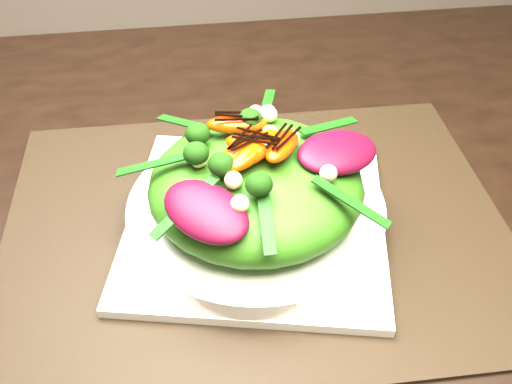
{
  "coord_description": "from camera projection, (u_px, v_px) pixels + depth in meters",
  "views": [
    {
      "loc": [
        -0.23,
        -0.48,
        1.2
      ],
      "look_at": [
        -0.16,
        -0.03,
        0.8
      ],
      "focal_mm": 42.0,
      "sensor_mm": 36.0,
      "label": 1
    }
  ],
  "objects": [
    {
      "name": "orange_segment",
      "position": [
        240.0,
        145.0,
        0.57
      ],
      "size": [
        0.07,
        0.05,
        0.02
      ],
      "primitive_type": "ellipsoid",
      "rotation": [
        0.0,
        0.0,
        0.45
      ],
      "color": "red",
      "rests_on": "lettuce_mound"
    },
    {
      "name": "radicchio_leaf",
      "position": [
        338.0,
        152.0,
        0.58
      ],
      "size": [
        0.1,
        0.08,
        0.02
      ],
      "primitive_type": "ellipsoid",
      "rotation": [
        0.0,
        0.0,
        0.36
      ],
      "color": "#430718",
      "rests_on": "lettuce_mound"
    },
    {
      "name": "lettuce_mound",
      "position": [
        256.0,
        185.0,
        0.6
      ],
      "size": [
        0.25,
        0.25,
        0.07
      ],
      "primitive_type": "ellipsoid",
      "rotation": [
        0.0,
        0.0,
        0.19
      ],
      "color": "#306613",
      "rests_on": "salad_bowl"
    },
    {
      "name": "balsamic_drizzle",
      "position": [
        240.0,
        137.0,
        0.57
      ],
      "size": [
        0.04,
        0.02,
        0.0
      ],
      "primitive_type": "cube",
      "rotation": [
        0.0,
        0.0,
        0.45
      ],
      "color": "black",
      "rests_on": "orange_segment"
    },
    {
      "name": "macadamia_nut",
      "position": [
        303.0,
        186.0,
        0.54
      ],
      "size": [
        0.02,
        0.02,
        0.02
      ],
      "primitive_type": "sphere",
      "rotation": [
        0.0,
        0.0,
        0.36
      ],
      "color": "beige",
      "rests_on": "lettuce_mound"
    },
    {
      "name": "salad_bowl",
      "position": [
        256.0,
        210.0,
        0.62
      ],
      "size": [
        0.35,
        0.35,
        0.02
      ],
      "primitive_type": "cylinder",
      "rotation": [
        0.0,
        0.0,
        -0.38
      ],
      "color": "silver",
      "rests_on": "plate_base"
    },
    {
      "name": "dining_table",
      "position": [
        394.0,
        207.0,
        0.69
      ],
      "size": [
        1.6,
        0.9,
        0.75
      ],
      "primitive_type": "cube",
      "color": "black",
      "rests_on": "floor"
    },
    {
      "name": "plate_base",
      "position": [
        256.0,
        220.0,
        0.63
      ],
      "size": [
        0.32,
        0.32,
        0.01
      ],
      "primitive_type": "cube",
      "rotation": [
        0.0,
        0.0,
        -0.22
      ],
      "color": "silver",
      "rests_on": "placemat"
    },
    {
      "name": "broccoli_floret",
      "position": [
        183.0,
        139.0,
        0.58
      ],
      "size": [
        0.04,
        0.04,
        0.03
      ],
      "primitive_type": "sphere",
      "rotation": [
        0.0,
        0.0,
        -0.2
      ],
      "color": "#123609",
      "rests_on": "lettuce_mound"
    },
    {
      "name": "placemat",
      "position": [
        256.0,
        225.0,
        0.64
      ],
      "size": [
        0.53,
        0.41,
        0.0
      ],
      "primitive_type": "cube",
      "rotation": [
        0.0,
        0.0,
        -0.02
      ],
      "color": "black",
      "rests_on": "dining_table"
    }
  ]
}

